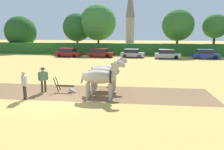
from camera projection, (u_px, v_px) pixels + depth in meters
The scene contains 21 objects.
ground_plane at pixel (56, 101), 13.10m from camera, with size 240.00×240.00×0.00m, color tan.
plowed_furrow_strip at pixel (58, 92), 15.23m from camera, with size 20.86×4.13×0.01m, color brown.
hedgerow at pixel (120, 49), 41.25m from camera, with size 66.81×1.62×2.21m, color #286023.
tree_far_left at pixel (21, 32), 47.58m from camera, with size 6.72×6.72×7.78m.
tree_left at pixel (77, 27), 46.31m from camera, with size 5.96×5.96×8.30m.
tree_center_left at pixel (98, 22), 45.17m from camera, with size 7.42×7.42×10.00m.
tree_center at pixel (178, 25), 40.84m from camera, with size 5.89×5.89×8.53m.
tree_center_right at pixel (215, 26), 40.34m from camera, with size 4.49×4.49×7.64m.
church_spire at pixel (130, 13), 78.02m from camera, with size 3.33×3.33×21.59m.
draft_horse_lead_left at pixel (101, 77), 13.38m from camera, with size 2.87×0.97×2.46m.
draft_horse_lead_right at pixel (104, 74), 14.61m from camera, with size 2.67×1.08×2.39m.
draft_horse_trail_left at pixel (107, 71), 15.83m from camera, with size 2.85×1.03×2.40m.
plow at pixel (67, 88), 15.10m from camera, with size 1.53×0.48×1.13m.
farmer_at_plow at pixel (43, 78), 15.03m from camera, with size 0.56×0.45×1.73m.
farmer_beside_team at pixel (113, 72), 17.75m from camera, with size 0.41×0.64×1.66m.
farmer_onlooker_left at pixel (24, 83), 13.33m from camera, with size 0.54×0.49×1.75m.
parked_car_far_left at pixel (68, 53), 38.20m from camera, with size 4.59×2.20×1.53m.
parked_car_left at pixel (101, 53), 37.64m from camera, with size 4.51×2.08×1.48m.
parked_car_center_left at pixel (132, 53), 37.22m from camera, with size 4.08×2.11×1.43m.
parked_car_center at pixel (167, 54), 35.26m from camera, with size 4.06×1.74×1.52m.
parked_car_center_right at pixel (206, 54), 35.22m from camera, with size 4.26×2.13×1.52m.
Camera 1 is at (5.42, -11.84, 4.00)m, focal length 35.00 mm.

